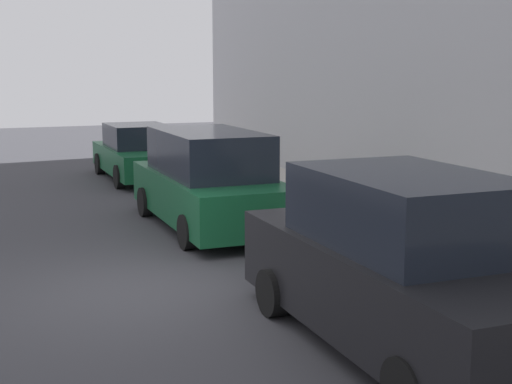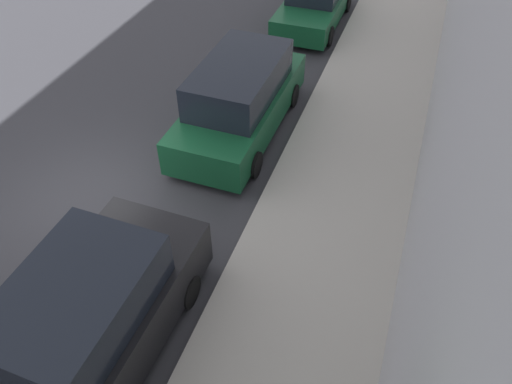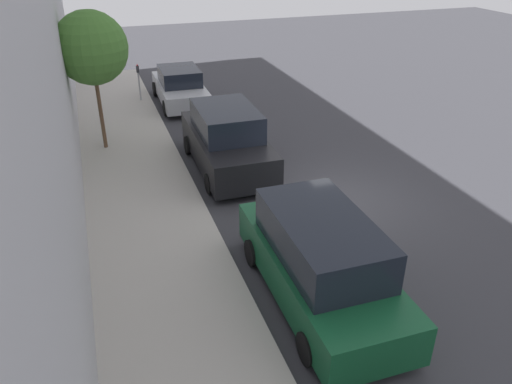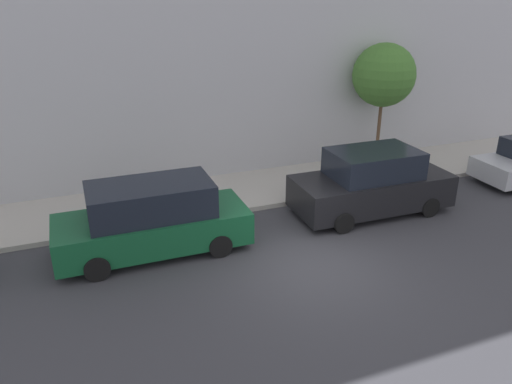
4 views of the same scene
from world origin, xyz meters
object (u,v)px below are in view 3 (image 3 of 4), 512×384
at_px(parked_sedan_nearest, 180,87).
at_px(parking_meter_near, 139,79).
at_px(street_tree, 91,48).
at_px(parked_suv_second, 227,140).
at_px(parked_minivan_third, 320,261).

relative_size(parked_sedan_nearest, parking_meter_near, 2.97).
bearing_deg(street_tree, parked_sedan_nearest, -128.37).
distance_m(parking_meter_near, street_tree, 5.73).
bearing_deg(parking_meter_near, street_tree, 69.78).
relative_size(parked_suv_second, street_tree, 1.09).
bearing_deg(street_tree, parking_meter_near, -110.22).
xyz_separation_m(parked_sedan_nearest, parked_minivan_third, (-0.15, 13.59, 0.20)).
distance_m(parked_sedan_nearest, parked_minivan_third, 13.60).
xyz_separation_m(parked_suv_second, parking_meter_near, (1.75, -7.51, 0.15)).
xyz_separation_m(parked_sedan_nearest, parking_meter_near, (1.63, -0.56, 0.36)).
bearing_deg(street_tree, parked_suv_second, 143.66).
relative_size(parked_minivan_third, street_tree, 1.10).
bearing_deg(parked_suv_second, parked_minivan_third, 90.26).
bearing_deg(parked_minivan_third, parked_suv_second, -89.74).
xyz_separation_m(parked_minivan_third, street_tree, (3.58, -9.26, 2.53)).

